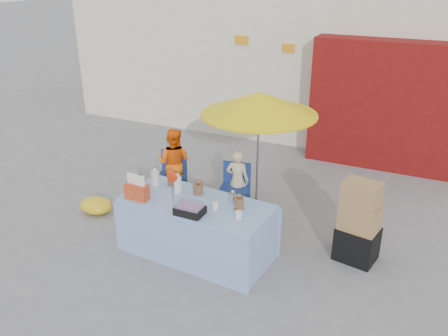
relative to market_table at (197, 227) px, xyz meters
The scene contains 9 objects.
ground 0.58m from the market_table, 118.10° to the left, with size 80.00×80.00×0.00m, color slate.
market_table is the anchor object (origin of this frame).
chair_left 1.87m from the market_table, 132.79° to the left, with size 0.55×0.54×0.85m.
chair_right 1.38m from the market_table, 90.66° to the left, with size 0.55×0.54×0.85m.
vendor_orange 1.97m from the market_table, 130.06° to the left, with size 0.63×0.49×1.30m, color #FF650D.
vendor_beige 1.51m from the market_table, 90.50° to the left, with size 0.40×0.26×1.09m, color beige.
umbrella 2.22m from the market_table, 80.15° to the left, with size 1.90×1.90×2.09m.
box_stack 2.31m from the market_table, 21.07° to the left, with size 0.63×0.55×1.23m.
tarp_bundle 2.20m from the market_table, behind, with size 0.58×0.46×0.26m, color yellow.
Camera 1 is at (3.08, -5.57, 3.99)m, focal length 38.00 mm.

